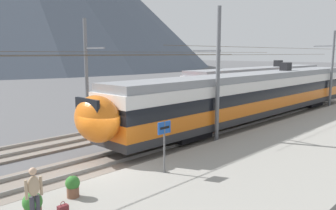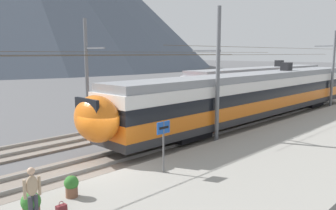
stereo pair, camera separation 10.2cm
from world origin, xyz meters
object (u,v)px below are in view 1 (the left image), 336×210
object	(u,v)px
train_far_track	(259,83)
handbag_beside_passenger	(63,209)
potted_plant_platform_edge	(33,205)
catenary_mast_east	(331,68)
train_near_platform	(255,94)
potted_plant_by_shelter	(73,185)
catenary_mast_mid	(216,75)
passenger_walking	(34,192)
catenary_mast_far_side	(88,73)
platform_sign	(164,135)

from	to	relation	value
train_far_track	handbag_beside_passenger	world-z (taller)	train_far_track
handbag_beside_passenger	potted_plant_platform_edge	distance (m)	0.92
catenary_mast_east	handbag_beside_passenger	world-z (taller)	catenary_mast_east
train_near_platform	potted_plant_platform_edge	world-z (taller)	train_near_platform
potted_plant_by_shelter	catenary_mast_mid	bearing A→B (deg)	8.75
train_near_platform	potted_plant_by_shelter	xyz separation A→B (m)	(-17.79, -3.21, -1.41)
train_near_platform	potted_plant_by_shelter	size ratio (longest dim) A/B	40.10
catenary_mast_mid	passenger_walking	size ratio (longest dim) A/B	25.34
potted_plant_by_shelter	passenger_walking	bearing A→B (deg)	-154.43
train_far_track	catenary_mast_mid	distance (m)	18.09
catenary_mast_far_side	handbag_beside_passenger	xyz separation A→B (m)	(-8.02, -10.93, -3.46)
catenary_mast_east	potted_plant_by_shelter	xyz separation A→B (m)	(-29.09, -1.61, -3.12)
train_near_platform	catenary_mast_far_side	distance (m)	12.76
train_near_platform	train_far_track	bearing A→B (deg)	27.66
catenary_mast_mid	catenary_mast_east	world-z (taller)	catenary_mast_mid
platform_sign	catenary_mast_east	bearing A→B (deg)	4.91
train_near_platform	handbag_beside_passenger	xyz separation A→B (m)	(-18.67, -4.11, -1.69)
train_far_track	catenary_mast_east	distance (m)	7.01
train_far_track	platform_sign	distance (m)	24.79
platform_sign	potted_plant_platform_edge	world-z (taller)	platform_sign
potted_plant_platform_edge	potted_plant_by_shelter	bearing A→B (deg)	18.78
catenary_mast_east	catenary_mast_far_side	bearing A→B (deg)	159.02
train_far_track	potted_plant_by_shelter	xyz separation A→B (m)	(-27.17, -8.13, -1.40)
train_far_track	catenary_mast_mid	size ratio (longest dim) A/B	0.58
platform_sign	catenary_mast_far_side	bearing A→B (deg)	73.18
catenary_mast_east	handbag_beside_passenger	size ratio (longest dim) A/B	104.26
potted_plant_by_shelter	catenary_mast_east	bearing A→B (deg)	3.16
passenger_walking	train_far_track	bearing A→B (deg)	17.21
catenary_mast_mid	catenary_mast_far_side	size ratio (longest dim) A/B	1.00
train_near_platform	catenary_mast_east	xyz separation A→B (m)	(11.31, -1.60, 1.71)
train_far_track	catenary_mast_far_side	distance (m)	20.19
catenary_mast_mid	potted_plant_platform_edge	xyz separation A→B (m)	(-12.07, -2.17, -3.26)
potted_plant_platform_edge	train_near_platform	bearing A→B (deg)	10.99
potted_plant_platform_edge	catenary_mast_mid	bearing A→B (deg)	10.19
train_near_platform	train_far_track	world-z (taller)	same
train_near_platform	catenary_mast_east	world-z (taller)	catenary_mast_east
catenary_mast_far_side	handbag_beside_passenger	world-z (taller)	catenary_mast_far_side
platform_sign	catenary_mast_mid	bearing A→B (deg)	18.46
catenary_mast_east	passenger_walking	size ratio (longest dim) A/B	25.34
train_far_track	handbag_beside_passenger	bearing A→B (deg)	-162.16
catenary_mast_mid	train_far_track	bearing A→B (deg)	21.26
catenary_mast_mid	catenary_mast_east	bearing A→B (deg)	0.02
train_far_track	potted_plant_by_shelter	size ratio (longest dim) A/B	32.49
catenary_mast_mid	platform_sign	world-z (taller)	catenary_mast_mid
catenary_mast_east	platform_sign	bearing A→B (deg)	-175.09
platform_sign	passenger_walking	world-z (taller)	platform_sign
handbag_beside_passenger	potted_plant_by_shelter	world-z (taller)	potted_plant_by_shelter
catenary_mast_east	handbag_beside_passenger	distance (m)	30.27
catenary_mast_east	passenger_walking	distance (m)	31.01
train_far_track	passenger_walking	world-z (taller)	train_far_track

